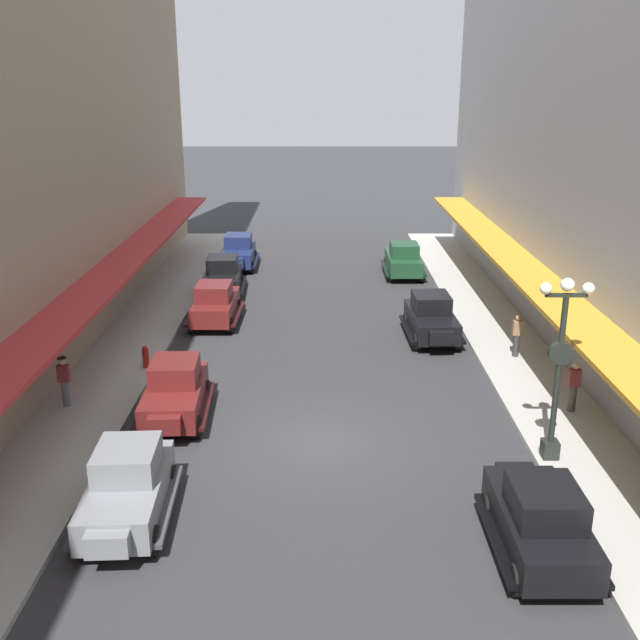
% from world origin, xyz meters
% --- Properties ---
extents(ground_plane, '(200.00, 200.00, 0.00)m').
position_xyz_m(ground_plane, '(0.00, 0.00, 0.00)').
color(ground_plane, '#2D2D30').
extents(sidewalk_left, '(3.00, 60.00, 0.15)m').
position_xyz_m(sidewalk_left, '(-7.50, 0.00, 0.07)').
color(sidewalk_left, '#A8A59E').
rests_on(sidewalk_left, ground).
extents(sidewalk_right, '(3.00, 60.00, 0.15)m').
position_xyz_m(sidewalk_right, '(7.50, 0.00, 0.07)').
color(sidewalk_right, '#A8A59E').
rests_on(sidewalk_right, ground).
extents(parked_car_0, '(2.19, 4.28, 1.84)m').
position_xyz_m(parked_car_0, '(-4.60, 21.14, 0.94)').
color(parked_car_0, '#19234C').
rests_on(parked_car_0, ground).
extents(parked_car_1, '(2.30, 4.32, 1.84)m').
position_xyz_m(parked_car_1, '(-4.60, -4.08, 0.94)').
color(parked_car_1, slate).
rests_on(parked_car_1, ground).
extents(parked_car_2, '(2.30, 4.32, 1.84)m').
position_xyz_m(parked_car_2, '(-4.53, 1.59, 0.94)').
color(parked_car_2, '#591919').
rests_on(parked_car_2, ground).
extents(parked_car_3, '(2.30, 4.32, 1.84)m').
position_xyz_m(parked_car_3, '(-4.81, 15.68, 0.94)').
color(parked_car_3, black).
rests_on(parked_car_3, ground).
extents(parked_car_4, '(2.15, 4.26, 1.84)m').
position_xyz_m(parked_car_4, '(4.88, -5.48, 0.94)').
color(parked_car_4, black).
rests_on(parked_car_4, ground).
extents(parked_car_5, '(2.15, 4.26, 1.84)m').
position_xyz_m(parked_car_5, '(4.52, 19.23, 0.94)').
color(parked_car_5, '#193D23').
rests_on(parked_car_5, ground).
extents(parked_car_6, '(2.18, 4.28, 1.84)m').
position_xyz_m(parked_car_6, '(-4.55, 11.07, 0.94)').
color(parked_car_6, '#591919').
rests_on(parked_car_6, ground).
extents(parked_car_7, '(2.25, 4.30, 1.84)m').
position_xyz_m(parked_car_7, '(4.57, 9.06, 0.94)').
color(parked_car_7, black).
rests_on(parked_car_7, ground).
extents(lamp_post_with_clock, '(1.42, 0.44, 5.16)m').
position_xyz_m(lamp_post_with_clock, '(6.40, -1.25, 2.99)').
color(lamp_post_with_clock, black).
rests_on(lamp_post_with_clock, sidewalk_right).
extents(fire_hydrant, '(0.24, 0.24, 0.82)m').
position_xyz_m(fire_hydrant, '(-6.35, 5.53, 0.56)').
color(fire_hydrant, '#B21E19').
rests_on(fire_hydrant, sidewalk_left).
extents(pedestrian_0, '(0.36, 0.28, 1.67)m').
position_xyz_m(pedestrian_0, '(-8.15, 2.13, 1.01)').
color(pedestrian_0, slate).
rests_on(pedestrian_0, sidewalk_left).
extents(pedestrian_1, '(0.36, 0.24, 1.64)m').
position_xyz_m(pedestrian_1, '(7.44, 6.64, 0.99)').
color(pedestrian_1, '#2D2D33').
rests_on(pedestrian_1, sidewalk_right).
extents(pedestrian_2, '(0.36, 0.24, 1.64)m').
position_xyz_m(pedestrian_2, '(7.99, 1.79, 0.99)').
color(pedestrian_2, '#4C4238').
rests_on(pedestrian_2, sidewalk_right).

